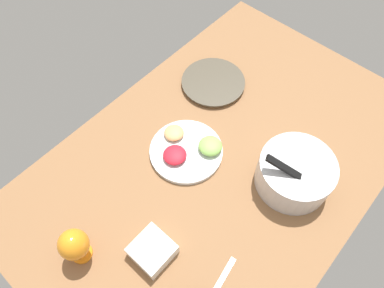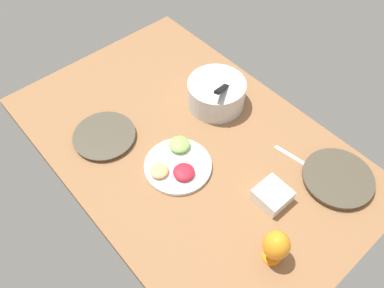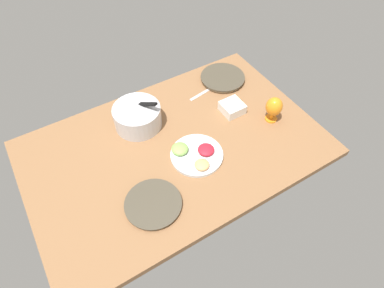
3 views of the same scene
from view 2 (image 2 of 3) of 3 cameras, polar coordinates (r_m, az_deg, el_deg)
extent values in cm
cube|color=#8C603D|center=(170.44, -0.43, -0.24)|extent=(160.00, 104.00, 4.00)
cylinder|color=beige|center=(174.44, -12.84, 1.05)|extent=(25.42, 25.42, 1.36)
cylinder|color=#494233|center=(173.61, -12.90, 1.27)|extent=(27.63, 27.63, 0.81)
cylinder|color=beige|center=(167.83, 20.76, -4.91)|extent=(26.54, 26.54, 1.78)
cylinder|color=#494233|center=(166.70, 20.90, -4.64)|extent=(28.85, 28.85, 1.07)
cylinder|color=silver|center=(180.28, 3.61, 7.49)|extent=(26.91, 26.91, 12.84)
cylinder|color=white|center=(177.58, 3.67, 8.37)|extent=(24.22, 24.22, 2.31)
cube|color=black|center=(172.74, 4.82, 8.40)|extent=(9.98, 18.91, 11.17)
cylinder|color=silver|center=(160.70, -2.10, -3.26)|extent=(28.28, 28.28, 1.80)
ellipsoid|color=red|center=(156.12, -1.22, -4.17)|extent=(8.90, 8.90, 2.91)
ellipsoid|color=#8CC659|center=(163.67, -1.79, -0.15)|extent=(9.06, 9.06, 3.63)
ellipsoid|color=#F2A566|center=(157.12, -4.90, -3.97)|extent=(7.75, 7.75, 2.70)
cylinder|color=orange|center=(145.68, 11.73, -15.98)|extent=(6.99, 6.99, 1.00)
cylinder|color=orange|center=(143.58, 11.88, -15.64)|extent=(2.00, 2.00, 3.60)
ellipsoid|color=orange|center=(136.68, 12.42, -14.44)|extent=(9.56, 9.56, 11.59)
cube|color=white|center=(153.88, 11.82, -7.49)|extent=(12.39, 12.39, 5.99)
cube|color=#F9E072|center=(152.25, 11.94, -7.13)|extent=(10.16, 10.16, 1.92)
cube|color=silver|center=(169.59, 14.77, -1.85)|extent=(18.06, 4.62, 0.60)
camera|label=1|loc=(1.06, 46.29, 33.32)|focal=33.65mm
camera|label=3|loc=(1.35, -70.77, 28.10)|focal=30.94mm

